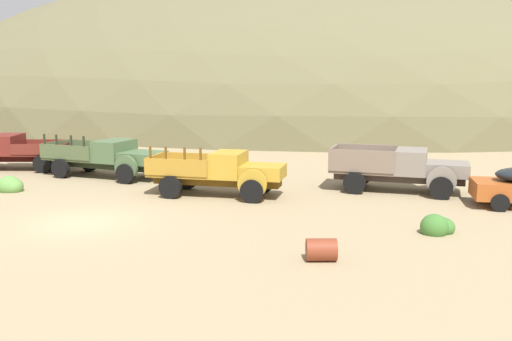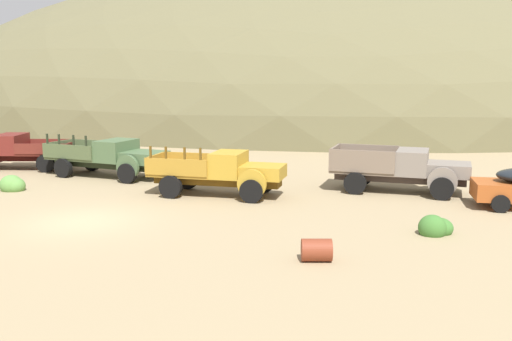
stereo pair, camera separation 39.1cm
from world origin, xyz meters
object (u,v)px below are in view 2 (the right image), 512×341
at_px(truck_primer_gray, 408,170).
at_px(oil_drum_by_truck, 317,250).
at_px(truck_oxblood, 13,150).
at_px(truck_mustard, 226,173).
at_px(truck_weathered_green, 115,157).

height_order(truck_primer_gray, oil_drum_by_truck, truck_primer_gray).
distance_m(truck_oxblood, truck_mustard, 13.84).
relative_size(truck_primer_gray, oil_drum_by_truck, 5.85).
bearing_deg(truck_primer_gray, oil_drum_by_truck, -99.47).
bearing_deg(truck_oxblood, truck_mustard, 150.83).
distance_m(truck_mustard, oil_drum_by_truck, 9.05).
relative_size(truck_oxblood, truck_weathered_green, 0.97).
xyz_separation_m(truck_weathered_green, truck_mustard, (6.96, -2.05, -0.01)).
bearing_deg(truck_weathered_green, truck_mustard, -13.55).
bearing_deg(oil_drum_by_truck, truck_oxblood, 154.66).
xyz_separation_m(truck_weathered_green, truck_primer_gray, (14.10, 1.40, 0.01)).
distance_m(truck_weathered_green, truck_primer_gray, 14.17).
bearing_deg(truck_primer_gray, truck_weathered_green, -176.36).
bearing_deg(truck_primer_gray, truck_oxblood, -178.78).
xyz_separation_m(truck_mustard, oil_drum_by_truck, (5.78, -6.93, -0.68)).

